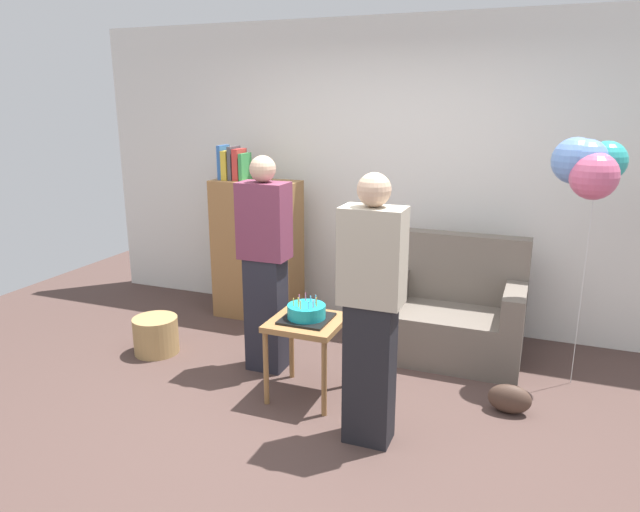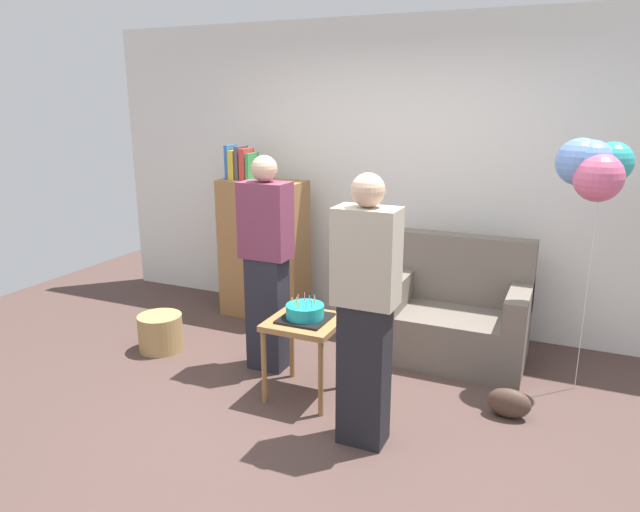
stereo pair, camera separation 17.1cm
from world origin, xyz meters
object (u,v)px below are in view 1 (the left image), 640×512
at_px(birthday_cake, 306,313).
at_px(balloon_bunch, 589,165).
at_px(person_blowing_candles, 265,264).
at_px(wicker_basket, 156,335).
at_px(side_table, 307,331).
at_px(handbag, 510,399).
at_px(person_holding_cake, 371,311).
at_px(couch, 452,314).
at_px(bookshelf, 257,248).

distance_m(birthday_cake, balloon_bunch, 2.13).
distance_m(person_blowing_candles, wicker_basket, 1.19).
distance_m(side_table, balloon_bunch, 2.19).
xyz_separation_m(birthday_cake, person_blowing_candles, (-0.45, 0.29, 0.22)).
bearing_deg(handbag, person_holding_cake, -140.65).
distance_m(person_blowing_candles, handbag, 1.93).
bearing_deg(balloon_bunch, couch, 167.29).
bearing_deg(side_table, bookshelf, 129.30).
bearing_deg(person_holding_cake, couch, -114.70).
bearing_deg(person_holding_cake, wicker_basket, -30.34).
distance_m(person_blowing_candles, balloon_bunch, 2.33).
relative_size(person_holding_cake, balloon_bunch, 0.92).
xyz_separation_m(handbag, balloon_bunch, (0.34, 0.60, 1.49)).
distance_m(couch, person_holding_cake, 1.53).
relative_size(couch, balloon_bunch, 0.62).
distance_m(couch, person_blowing_candles, 1.57).
relative_size(bookshelf, wicker_basket, 4.47).
bearing_deg(balloon_bunch, birthday_cake, -152.67).
bearing_deg(bookshelf, couch, -6.25).
height_order(bookshelf, handbag, bookshelf).
relative_size(person_blowing_candles, person_holding_cake, 1.00).
height_order(birthday_cake, person_holding_cake, person_holding_cake).
height_order(birthday_cake, wicker_basket, birthday_cake).
bearing_deg(side_table, person_holding_cake, -33.26).
xyz_separation_m(bookshelf, wicker_basket, (-0.39, -1.06, -0.52)).
distance_m(side_table, birthday_cake, 0.13).
bearing_deg(couch, side_table, -127.82).
height_order(birthday_cake, handbag, birthday_cake).
relative_size(couch, handbag, 3.93).
height_order(couch, bookshelf, bookshelf).
height_order(side_table, birthday_cake, birthday_cake).
xyz_separation_m(couch, side_table, (-0.82, -1.06, 0.14)).
bearing_deg(wicker_basket, side_table, -8.19).
bearing_deg(person_blowing_candles, birthday_cake, -50.76).
relative_size(person_blowing_candles, balloon_bunch, 0.92).
xyz_separation_m(couch, balloon_bunch, (0.86, -0.19, 1.25)).
bearing_deg(bookshelf, wicker_basket, -110.09).
xyz_separation_m(side_table, balloon_bunch, (1.68, 0.87, 1.11)).
height_order(couch, side_table, couch).
distance_m(wicker_basket, handbag, 2.76).
height_order(wicker_basket, balloon_bunch, balloon_bunch).
xyz_separation_m(person_blowing_candles, wicker_basket, (-0.97, -0.08, -0.68)).
distance_m(bookshelf, wicker_basket, 1.24).
bearing_deg(side_table, couch, 52.18).
height_order(person_blowing_candles, balloon_bunch, balloon_bunch).
xyz_separation_m(person_holding_cake, balloon_bunch, (1.12, 1.24, 0.75)).
xyz_separation_m(person_blowing_candles, person_holding_cake, (1.01, -0.65, 0.00)).
height_order(person_holding_cake, handbag, person_holding_cake).
bearing_deg(person_holding_cake, handbag, -154.89).
bearing_deg(bookshelf, balloon_bunch, -8.31).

